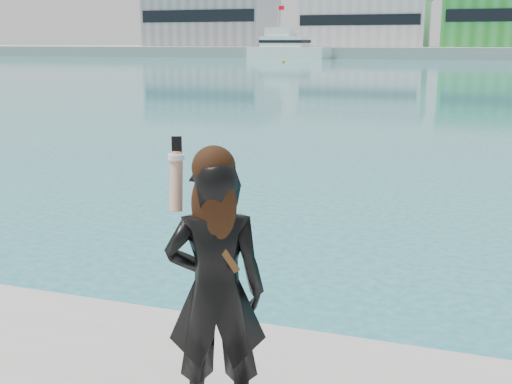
% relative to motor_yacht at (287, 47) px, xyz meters
% --- Properties ---
extents(far_quay, '(320.00, 40.00, 2.00)m').
position_rel_motor_yacht_xyz_m(far_quay, '(32.97, 19.85, -1.02)').
color(far_quay, '#9E9E99').
rests_on(far_quay, ground).
extents(warehouse_grey_left, '(26.52, 16.36, 11.50)m').
position_rel_motor_yacht_xyz_m(warehouse_grey_left, '(-22.03, 17.83, 5.74)').
color(warehouse_grey_left, gray).
rests_on(warehouse_grey_left, far_quay).
extents(warehouse_white, '(24.48, 15.35, 9.50)m').
position_rel_motor_yacht_xyz_m(warehouse_white, '(10.97, 17.83, 4.74)').
color(warehouse_white, silver).
rests_on(warehouse_white, far_quay).
extents(flagpole_left, '(1.28, 0.16, 8.00)m').
position_rel_motor_yacht_xyz_m(flagpole_left, '(-4.94, 10.85, 4.51)').
color(flagpole_left, silver).
rests_on(flagpole_left, far_quay).
extents(motor_yacht, '(16.01, 7.70, 7.20)m').
position_rel_motor_yacht_xyz_m(motor_yacht, '(0.00, 0.00, 0.00)').
color(motor_yacht, white).
rests_on(motor_yacht, ground).
extents(buoy_far, '(0.50, 0.50, 0.50)m').
position_rel_motor_yacht_xyz_m(buoy_far, '(5.98, -21.77, -2.02)').
color(buoy_far, yellow).
rests_on(buoy_far, ground).
extents(woman, '(0.67, 0.55, 1.67)m').
position_rel_motor_yacht_xyz_m(woman, '(32.44, -110.49, -0.38)').
color(woman, black).
rests_on(woman, near_quay).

